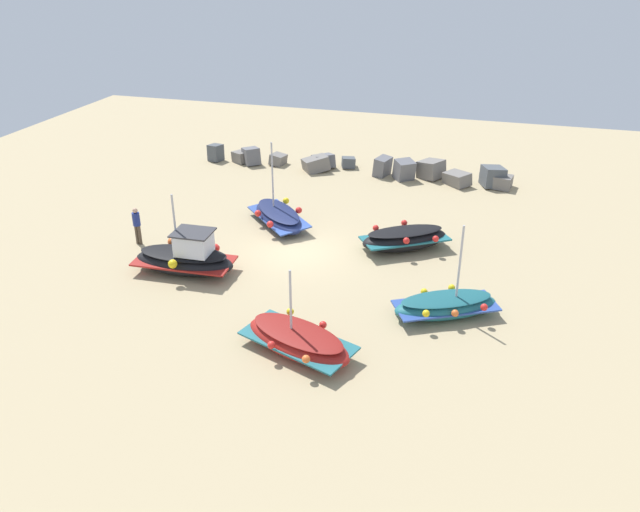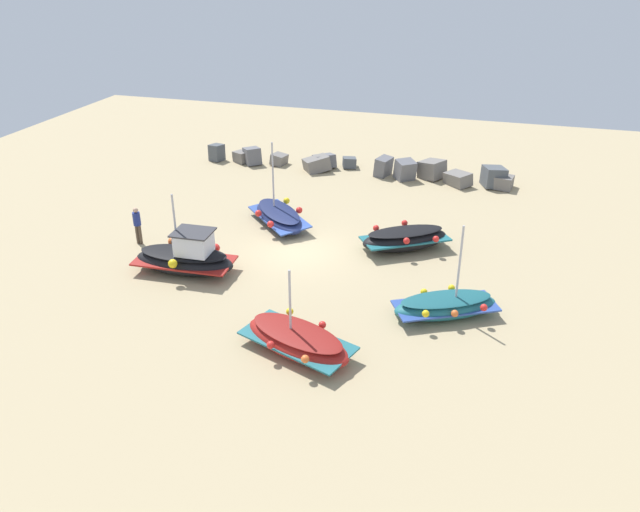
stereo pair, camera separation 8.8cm
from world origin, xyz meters
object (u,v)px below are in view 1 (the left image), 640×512
Objects in this scene: fishing_boat_4 at (446,305)px; person_walking at (137,223)px; fishing_boat_1 at (298,340)px; fishing_boat_2 at (279,216)px; fishing_boat_0 at (405,238)px; fishing_boat_3 at (186,258)px.

fishing_boat_4 is 13.59m from person_walking.
fishing_boat_2 reaches higher than fishing_boat_1.
fishing_boat_4 reaches higher than fishing_boat_0.
fishing_boat_4 is at bearing 10.40° from fishing_boat_2.
fishing_boat_1 is at bearing -135.87° from fishing_boat_0.
fishing_boat_2 reaches higher than person_walking.
fishing_boat_0 is 8.69m from fishing_boat_1.
fishing_boat_0 is 6.09m from fishing_boat_2.
person_walking is at bearing 148.36° from fishing_boat_3.
person_walking is (-11.14, -2.68, 0.47)m from fishing_boat_0.
fishing_boat_3 reaches higher than fishing_boat_1.
person_walking is (-13.39, 2.26, 0.55)m from fishing_boat_4.
fishing_boat_1 is at bearing -21.24° from fishing_boat_2.
fishing_boat_3 is at bearing -30.84° from fishing_boat_4.
fishing_boat_1 is at bearing -36.23° from fishing_boat_3.
fishing_boat_2 is (-3.97, 9.40, -0.02)m from fishing_boat_1.
fishing_boat_1 is at bearing 66.43° from person_walking.
fishing_boat_3 reaches higher than person_walking.
person_walking is at bearing 161.24° from fishing_boat_0.
fishing_boat_3 is (-7.97, -4.46, 0.12)m from fishing_boat_0.
fishing_boat_0 is 5.42m from fishing_boat_4.
fishing_boat_4 reaches higher than fishing_boat_3.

